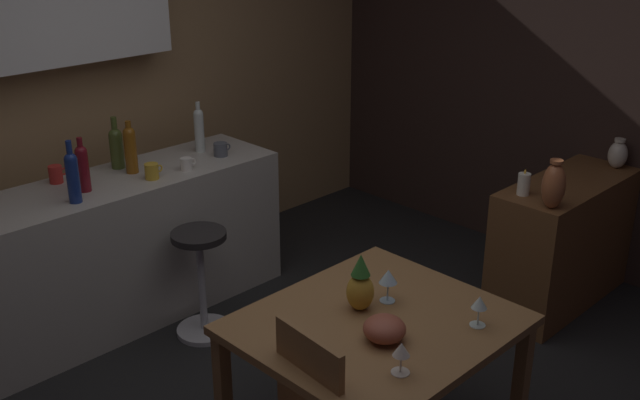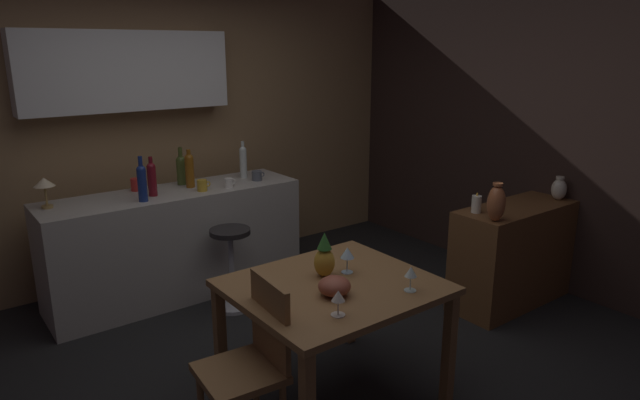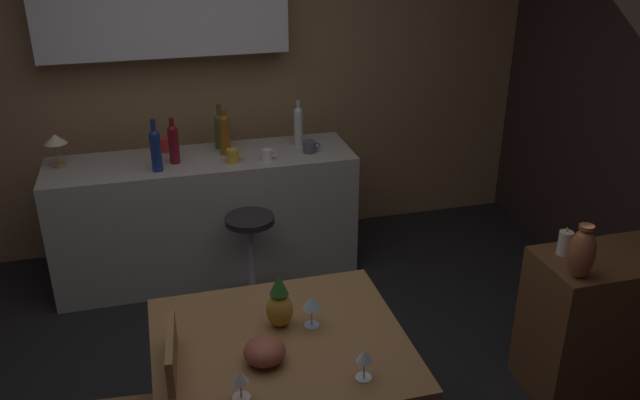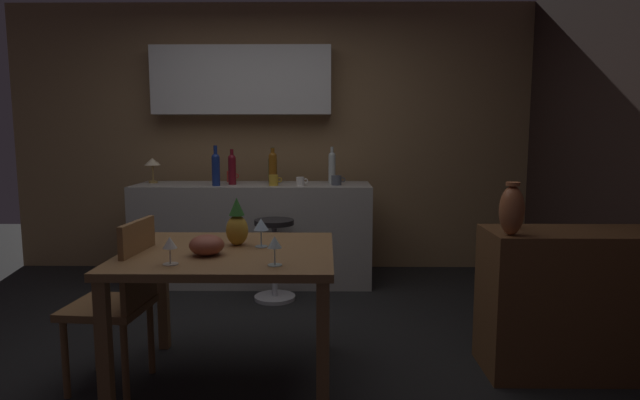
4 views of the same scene
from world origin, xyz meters
TOP-DOWN VIEW (x-y plane):
  - ground_plane at (0.00, 0.00)m, footprint 9.00×9.00m
  - wall_kitchen_back at (-0.06, 2.08)m, footprint 5.20×0.33m
  - wall_side_right at (2.55, 0.30)m, footprint 0.10×4.40m
  - dining_table at (-0.01, -0.45)m, footprint 1.11×0.98m
  - kitchen_counter at (-0.15, 1.51)m, footprint 2.10×0.60m
  - sideboard_cabinet at (1.96, -0.30)m, footprint 1.10×0.44m
  - chair_near_window at (-0.59, -0.50)m, footprint 0.43×0.43m
  - bar_stool at (0.09, 0.99)m, footprint 0.34×0.34m
  - wine_glass_left at (-0.24, -0.76)m, footprint 0.07×0.07m
  - wine_glass_right at (0.26, -0.78)m, footprint 0.07×0.07m
  - wine_glass_center at (0.15, -0.37)m, footprint 0.08×0.08m
  - pineapple_centerpiece at (0.01, -0.33)m, footprint 0.12×0.12m
  - fruit_bowl at (-0.11, -0.57)m, footprint 0.18×0.18m
  - wine_bottle_amber at (0.03, 1.54)m, footprint 0.07×0.07m
  - wine_bottle_olive at (0.01, 1.68)m, footprint 0.08×0.08m
  - wine_bottle_ruby at (-0.33, 1.46)m, footprint 0.07×0.07m
  - wine_bottle_cobalt at (-0.45, 1.35)m, footprint 0.07×0.07m
  - wine_bottle_clear at (0.56, 1.59)m, footprint 0.06×0.06m
  - cup_mustard at (0.05, 1.37)m, footprint 0.12×0.08m
  - cup_white at (0.28, 1.35)m, footprint 0.11×0.07m
  - cup_red at (-0.38, 1.70)m, footprint 0.11×0.08m
  - cup_slate at (0.60, 1.42)m, footprint 0.12×0.09m
  - counter_lamp at (-1.08, 1.59)m, footprint 0.15×0.15m
  - pillar_candle_tall at (1.56, -0.21)m, footprint 0.07×0.07m
  - vase_copper at (1.49, -0.43)m, footprint 0.13×0.13m

SIDE VIEW (x-z plane):
  - ground_plane at x=0.00m, z-range 0.00..0.00m
  - bar_stool at x=0.09m, z-range 0.02..0.68m
  - sideboard_cabinet at x=1.96m, z-range 0.00..0.82m
  - kitchen_counter at x=-0.15m, z-range 0.00..0.90m
  - chair_near_window at x=-0.59m, z-range 0.04..0.95m
  - dining_table at x=-0.01m, z-range 0.28..1.02m
  - fruit_bowl at x=-0.11m, z-range 0.74..0.85m
  - wine_glass_left at x=-0.24m, z-range 0.77..0.90m
  - wine_glass_right at x=0.26m, z-range 0.77..0.92m
  - pineapple_centerpiece at x=0.01m, z-range 0.72..0.99m
  - wine_glass_center at x=0.15m, z-range 0.78..0.94m
  - pillar_candle_tall at x=1.56m, z-range 0.81..0.96m
  - cup_white at x=0.28m, z-range 0.90..0.98m
  - cup_slate at x=0.60m, z-range 0.90..0.99m
  - cup_mustard at x=0.05m, z-range 0.90..0.99m
  - cup_red at x=-0.38m, z-range 0.90..1.00m
  - vase_copper at x=1.49m, z-range 0.81..1.10m
  - wine_bottle_olive at x=0.01m, z-range 0.88..1.20m
  - wine_bottle_ruby at x=-0.33m, z-range 0.89..1.21m
  - wine_bottle_clear at x=0.56m, z-range 0.89..1.22m
  - wine_bottle_amber at x=0.03m, z-range 0.90..1.22m
  - wine_bottle_cobalt at x=-0.45m, z-range 0.88..1.23m
  - counter_lamp at x=-1.08m, z-range 0.96..1.19m
  - wall_side_right at x=2.55m, z-range 0.00..2.60m
  - wall_kitchen_back at x=-0.06m, z-range 0.11..2.71m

